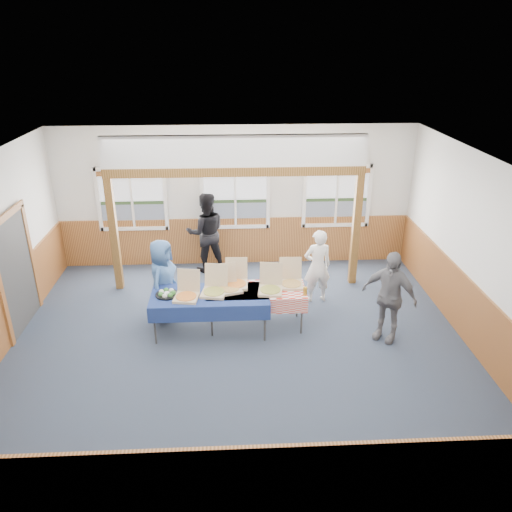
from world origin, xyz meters
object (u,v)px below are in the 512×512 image
(table_right, at_px, (256,292))
(man_blue, at_px, (163,280))
(person_grey, at_px, (389,296))
(woman_white, at_px, (317,266))
(woman_black, at_px, (206,232))
(table_left, at_px, (210,297))

(table_right, bearing_deg, man_blue, 172.01)
(person_grey, bearing_deg, woman_white, 163.53)
(person_grey, bearing_deg, woman_black, 175.81)
(woman_black, height_order, person_grey, woman_black)
(table_right, bearing_deg, person_grey, -6.78)
(woman_black, bearing_deg, man_blue, 61.72)
(person_grey, bearing_deg, man_blue, -154.69)
(table_left, distance_m, man_blue, 1.06)
(woman_white, relative_size, man_blue, 0.97)
(woman_black, bearing_deg, person_grey, 128.24)
(table_right, xyz_separation_m, person_grey, (2.26, -0.51, 0.13))
(woman_white, bearing_deg, person_grey, 117.20)
(woman_white, relative_size, woman_black, 0.83)
(woman_white, xyz_separation_m, person_grey, (1.00, -1.43, 0.07))
(woman_white, bearing_deg, table_left, 19.15)
(woman_black, bearing_deg, woman_white, 135.99)
(table_left, distance_m, woman_white, 2.34)
(table_right, relative_size, man_blue, 1.18)
(table_left, relative_size, man_blue, 1.44)
(woman_white, distance_m, man_blue, 3.01)
(table_right, bearing_deg, table_left, -164.36)
(table_right, distance_m, man_blue, 1.76)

